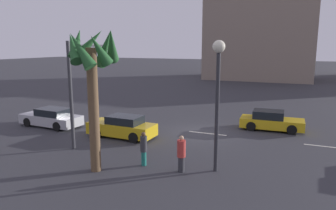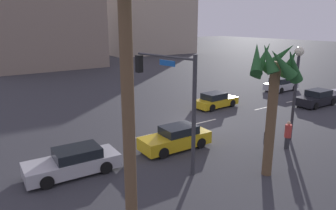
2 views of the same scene
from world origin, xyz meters
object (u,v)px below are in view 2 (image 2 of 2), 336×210
object	(u,v)px
traffic_signal	(172,91)
building_1	(149,24)
car_2	(216,101)
car_1	(176,138)
palm_tree_0	(126,24)
palm_tree_1	(274,77)
pedestrian_0	(266,141)
car_0	(74,162)
streetlamp	(297,76)
car_5	(317,98)
pedestrian_1	(288,134)
car_3	(281,85)

from	to	relation	value
traffic_signal	building_1	size ratio (longest dim) A/B	0.30
car_2	car_1	bearing A→B (deg)	33.25
car_2	palm_tree_0	world-z (taller)	palm_tree_0
car_2	building_1	distance (m)	50.88
car_2	palm_tree_1	xyz separation A→B (m)	(6.70, 10.76, 4.30)
pedestrian_0	palm_tree_0	xyz separation A→B (m)	(9.72, 2.17, 6.45)
car_0	pedestrian_0	bearing A→B (deg)	156.68
car_1	palm_tree_0	world-z (taller)	palm_tree_0
streetlamp	traffic_signal	bearing A→B (deg)	-9.87
car_2	streetlamp	distance (m)	9.51
car_5	palm_tree_1	distance (m)	16.43
traffic_signal	palm_tree_1	world-z (taller)	palm_tree_1
car_0	building_1	size ratio (longest dim) A/B	0.23
building_1	car_1	bearing A→B (deg)	63.53
pedestrian_1	palm_tree_0	xyz separation A→B (m)	(11.67, 2.14, 6.44)
car_5	traffic_signal	bearing A→B (deg)	7.65
building_1	pedestrian_1	bearing A→B (deg)	69.87
car_5	palm_tree_0	distance (m)	24.59
car_3	car_5	world-z (taller)	car_3
car_3	palm_tree_0	distance (m)	29.16
car_0	building_1	bearing A→B (deg)	-125.15
car_5	pedestrian_1	size ratio (longest dim) A/B	2.50
car_1	building_1	xyz separation A→B (m)	(-29.80, -51.31, 6.39)
car_1	pedestrian_1	bearing A→B (deg)	144.93
car_3	streetlamp	size ratio (longest dim) A/B	0.68
car_1	car_5	bearing A→B (deg)	-177.38
car_3	palm_tree_1	world-z (taller)	palm_tree_1
car_2	palm_tree_0	bearing A→B (deg)	38.17
car_3	pedestrian_0	xyz separation A→B (m)	(15.74, 10.39, 0.22)
pedestrian_1	building_1	xyz separation A→B (m)	(-24.33, -55.14, 6.14)
car_3	pedestrian_0	size ratio (longest dim) A/B	2.43
car_2	pedestrian_1	world-z (taller)	pedestrian_1
car_1	traffic_signal	size ratio (longest dim) A/B	0.73
pedestrian_1	pedestrian_0	bearing A→B (deg)	-0.77
pedestrian_0	streetlamp	bearing A→B (deg)	-168.25
traffic_signal	palm_tree_0	bearing A→B (deg)	42.50
car_0	car_5	world-z (taller)	car_5
car_2	car_3	world-z (taller)	car_3
streetlamp	building_1	bearing A→B (deg)	-112.83
streetlamp	building_1	world-z (taller)	building_1
car_1	palm_tree_1	bearing A→B (deg)	108.83
car_1	traffic_signal	bearing A→B (deg)	48.16
pedestrian_1	palm_tree_1	distance (m)	5.62
car_3	pedestrian_0	bearing A→B (deg)	33.42
car_3	building_1	size ratio (longest dim) A/B	0.20
car_0	streetlamp	xyz separation A→B (m)	(-12.98, 3.44, 3.58)
palm_tree_1	building_1	distance (m)	63.11
streetlamp	palm_tree_0	distance (m)	13.76
traffic_signal	building_1	world-z (taller)	building_1
traffic_signal	palm_tree_1	xyz separation A→B (m)	(-3.26, 3.55, 0.88)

